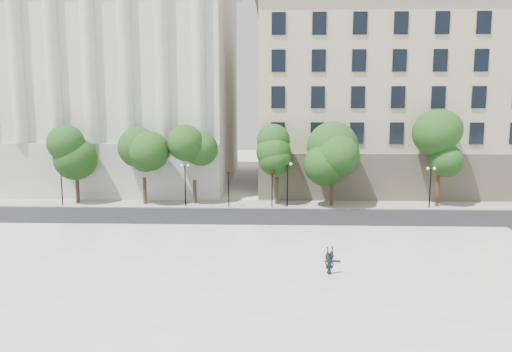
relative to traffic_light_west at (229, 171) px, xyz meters
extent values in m
plane|color=beige|center=(0.77, -22.30, -3.64)|extent=(160.00, 160.00, 0.00)
cube|color=white|center=(0.77, -19.30, -3.41)|extent=(44.00, 22.00, 0.45)
cube|color=black|center=(0.77, -4.30, -3.63)|extent=(60.00, 8.00, 0.02)
cube|color=#AFACA2|center=(0.77, 1.70, -3.58)|extent=(60.00, 4.00, 0.12)
cube|color=silver|center=(-16.23, 16.70, 8.86)|extent=(30.00, 26.00, 25.00)
cube|color=#BEAE91|center=(20.77, 16.70, 6.86)|extent=(36.00, 26.00, 21.00)
cube|color=#9B3B32|center=(20.77, 16.70, 18.66)|extent=(34.00, 24.00, 1.40)
cylinder|color=black|center=(0.00, 0.00, -1.89)|extent=(0.10, 0.10, 3.50)
imported|color=black|center=(0.00, 0.00, 0.19)|extent=(0.37, 1.61, 0.65)
cylinder|color=black|center=(4.20, 0.00, -1.89)|extent=(0.10, 0.10, 3.50)
imported|color=black|center=(4.20, 0.00, 0.25)|extent=(1.08, 1.93, 0.77)
imported|color=black|center=(7.54, -19.65, -2.96)|extent=(1.03, 1.74, 0.45)
cube|color=black|center=(8.05, -17.40, -3.14)|extent=(0.89, 0.31, 0.09)
cylinder|color=#382619|center=(-15.54, 1.79, -2.33)|extent=(0.36, 0.36, 2.62)
sphere|color=#124213|center=(-15.54, 1.79, 1.23)|extent=(3.89, 3.89, 3.89)
cylinder|color=#382619|center=(-8.52, 1.26, -2.24)|extent=(0.36, 0.36, 2.80)
sphere|color=#124213|center=(-8.52, 1.26, 1.56)|extent=(3.51, 3.51, 3.51)
cylinder|color=#382619|center=(-3.57, 1.73, -2.40)|extent=(0.36, 0.36, 2.48)
sphere|color=#124213|center=(-3.57, 1.73, 0.97)|extent=(4.03, 4.03, 4.03)
cylinder|color=#382619|center=(4.65, 1.59, -2.22)|extent=(0.36, 0.36, 2.84)
sphere|color=#124213|center=(4.65, 1.59, 1.63)|extent=(3.49, 3.49, 3.49)
cylinder|color=#382619|center=(10.07, 1.13, -2.16)|extent=(0.36, 0.36, 2.96)
sphere|color=#124213|center=(10.07, 1.13, 1.86)|extent=(4.27, 4.27, 4.27)
cylinder|color=#382619|center=(20.42, 1.32, -2.08)|extent=(0.36, 0.36, 3.11)
sphere|color=#124213|center=(20.42, 1.32, 2.14)|extent=(3.78, 3.78, 3.78)
cylinder|color=black|center=(-16.51, 0.30, -1.79)|extent=(0.12, 0.12, 3.69)
cube|color=black|center=(-16.51, 0.30, 0.06)|extent=(0.60, 0.06, 0.06)
sphere|color=white|center=(-16.81, 0.30, 0.16)|extent=(0.28, 0.28, 0.28)
sphere|color=white|center=(-16.21, 0.30, 0.16)|extent=(0.28, 0.28, 0.28)
cylinder|color=black|center=(-4.27, 0.30, -1.60)|extent=(0.12, 0.12, 4.08)
cube|color=black|center=(-4.27, 0.30, 0.44)|extent=(0.60, 0.06, 0.06)
sphere|color=white|center=(-4.57, 0.30, 0.54)|extent=(0.28, 0.28, 0.28)
sphere|color=white|center=(-3.97, 0.30, 0.54)|extent=(0.28, 0.28, 0.28)
cylinder|color=black|center=(5.68, 0.30, -1.52)|extent=(0.12, 0.12, 4.23)
cube|color=black|center=(5.68, 0.30, 0.59)|extent=(0.60, 0.06, 0.06)
sphere|color=white|center=(5.38, 0.30, 0.69)|extent=(0.28, 0.28, 0.28)
sphere|color=white|center=(5.98, 0.30, 0.69)|extent=(0.28, 0.28, 0.28)
cylinder|color=black|center=(19.37, 0.30, -1.71)|extent=(0.12, 0.12, 3.86)
cube|color=black|center=(19.37, 0.30, 0.22)|extent=(0.60, 0.06, 0.06)
sphere|color=white|center=(19.07, 0.30, 0.32)|extent=(0.28, 0.28, 0.28)
sphere|color=white|center=(19.67, 0.30, 0.32)|extent=(0.28, 0.28, 0.28)
camera|label=1|loc=(4.25, -47.35, 6.70)|focal=35.00mm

